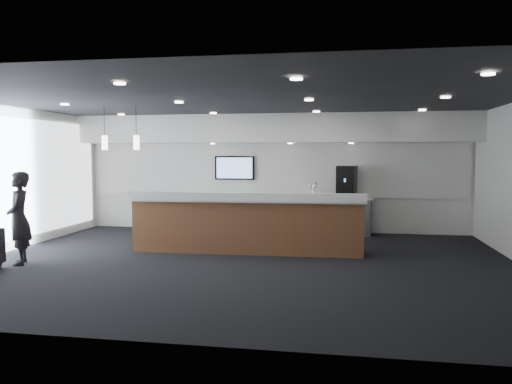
# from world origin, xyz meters

# --- Properties ---
(ground) EXTENTS (10.00, 10.00, 0.00)m
(ground) POSITION_xyz_m (0.00, 0.00, 0.00)
(ground) COLOR black
(ground) RESTS_ON ground
(ceiling) EXTENTS (10.00, 8.00, 0.02)m
(ceiling) POSITION_xyz_m (0.00, 0.00, 3.00)
(ceiling) COLOR black
(ceiling) RESTS_ON back_wall
(back_wall) EXTENTS (10.00, 0.02, 3.00)m
(back_wall) POSITION_xyz_m (0.00, 4.00, 1.50)
(back_wall) COLOR silver
(back_wall) RESTS_ON ground
(soffit_bulkhead) EXTENTS (10.00, 0.90, 0.70)m
(soffit_bulkhead) POSITION_xyz_m (0.00, 3.55, 2.65)
(soffit_bulkhead) COLOR silver
(soffit_bulkhead) RESTS_ON back_wall
(alcove_panel) EXTENTS (9.80, 0.06, 1.40)m
(alcove_panel) POSITION_xyz_m (0.00, 3.97, 1.60)
(alcove_panel) COLOR silver
(alcove_panel) RESTS_ON back_wall
(window_blinds_wall) EXTENTS (0.04, 7.36, 2.55)m
(window_blinds_wall) POSITION_xyz_m (-4.96, 0.00, 1.50)
(window_blinds_wall) COLOR silver
(window_blinds_wall) RESTS_ON left_wall
(back_credenza) EXTENTS (5.06, 0.66, 0.95)m
(back_credenza) POSITION_xyz_m (-0.00, 3.64, 0.48)
(back_credenza) COLOR gray
(back_credenza) RESTS_ON ground
(wall_tv) EXTENTS (1.05, 0.08, 0.62)m
(wall_tv) POSITION_xyz_m (-1.00, 3.91, 1.65)
(wall_tv) COLOR black
(wall_tv) RESTS_ON back_wall
(pendant_left) EXTENTS (0.12, 0.12, 0.30)m
(pendant_left) POSITION_xyz_m (-2.40, 0.80, 2.25)
(pendant_left) COLOR #FFF2C6
(pendant_left) RESTS_ON ceiling
(pendant_right) EXTENTS (0.12, 0.12, 0.30)m
(pendant_right) POSITION_xyz_m (-3.10, 0.80, 2.25)
(pendant_right) COLOR #FFF2C6
(pendant_right) RESTS_ON ceiling
(ceiling_can_lights) EXTENTS (7.00, 5.00, 0.02)m
(ceiling_can_lights) POSITION_xyz_m (0.00, 0.00, 2.97)
(ceiling_can_lights) COLOR white
(ceiling_can_lights) RESTS_ON ceiling
(service_counter) EXTENTS (4.77, 0.93, 1.49)m
(service_counter) POSITION_xyz_m (-0.12, 1.01, 0.58)
(service_counter) COLOR brown
(service_counter) RESTS_ON ground
(coffee_machine) EXTENTS (0.53, 0.62, 0.77)m
(coffee_machine) POSITION_xyz_m (1.91, 3.66, 1.34)
(coffee_machine) COLOR black
(coffee_machine) RESTS_ON back_credenza
(info_sign_left) EXTENTS (0.15, 0.04, 0.20)m
(info_sign_left) POSITION_xyz_m (-0.42, 3.57, 1.05)
(info_sign_left) COLOR silver
(info_sign_left) RESTS_ON back_credenza
(info_sign_right) EXTENTS (0.18, 0.06, 0.24)m
(info_sign_right) POSITION_xyz_m (0.99, 3.55, 1.07)
(info_sign_right) COLOR silver
(info_sign_right) RESTS_ON back_credenza
(lounge_guest) EXTENTS (0.66, 0.74, 1.70)m
(lounge_guest) POSITION_xyz_m (-4.00, -0.79, 0.85)
(lounge_guest) COLOR black
(lounge_guest) RESTS_ON ground
(cup_0) EXTENTS (0.11, 0.11, 0.10)m
(cup_0) POSITION_xyz_m (1.45, 3.55, 1.00)
(cup_0) COLOR white
(cup_0) RESTS_ON back_credenza
(cup_1) EXTENTS (0.15, 0.15, 0.10)m
(cup_1) POSITION_xyz_m (1.31, 3.55, 1.00)
(cup_1) COLOR white
(cup_1) RESTS_ON back_credenza
(cup_2) EXTENTS (0.13, 0.13, 0.10)m
(cup_2) POSITION_xyz_m (1.17, 3.55, 1.00)
(cup_2) COLOR white
(cup_2) RESTS_ON back_credenza
(cup_3) EXTENTS (0.14, 0.14, 0.10)m
(cup_3) POSITION_xyz_m (1.03, 3.55, 1.00)
(cup_3) COLOR white
(cup_3) RESTS_ON back_credenza
(cup_4) EXTENTS (0.15, 0.15, 0.10)m
(cup_4) POSITION_xyz_m (0.89, 3.55, 1.00)
(cup_4) COLOR white
(cup_4) RESTS_ON back_credenza
(cup_5) EXTENTS (0.12, 0.12, 0.10)m
(cup_5) POSITION_xyz_m (0.75, 3.55, 1.00)
(cup_5) COLOR white
(cup_5) RESTS_ON back_credenza
(cup_6) EXTENTS (0.15, 0.15, 0.10)m
(cup_6) POSITION_xyz_m (0.61, 3.55, 1.00)
(cup_6) COLOR white
(cup_6) RESTS_ON back_credenza
(cup_7) EXTENTS (0.13, 0.13, 0.10)m
(cup_7) POSITION_xyz_m (0.47, 3.55, 1.00)
(cup_7) COLOR white
(cup_7) RESTS_ON back_credenza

